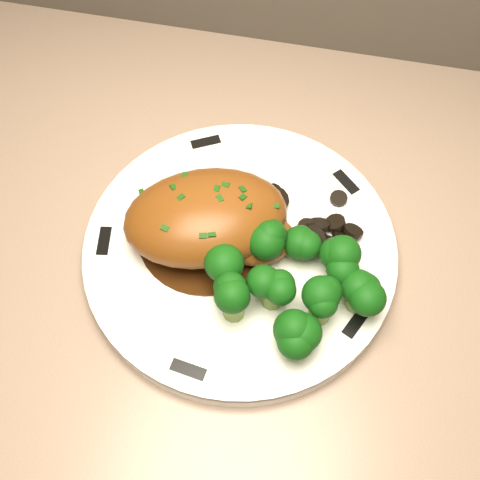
% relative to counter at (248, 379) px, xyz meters
% --- Properties ---
extents(counter, '(1.91, 0.64, 0.95)m').
position_rel_counter_xyz_m(counter, '(0.00, 0.00, 0.00)').
color(counter, brown).
rests_on(counter, ground).
extents(plate, '(0.32, 0.32, 0.02)m').
position_rel_counter_xyz_m(plate, '(-0.01, -0.00, 0.42)').
color(plate, white).
rests_on(plate, counter).
extents(rim_accent_0, '(0.03, 0.03, 0.00)m').
position_rel_counter_xyz_m(rim_accent_0, '(0.08, 0.09, 0.43)').
color(rim_accent_0, black).
rests_on(rim_accent_0, plate).
extents(rim_accent_1, '(0.03, 0.02, 0.00)m').
position_rel_counter_xyz_m(rim_accent_1, '(-0.08, 0.11, 0.43)').
color(rim_accent_1, black).
rests_on(rim_accent_1, plate).
extents(rim_accent_2, '(0.02, 0.03, 0.00)m').
position_rel_counter_xyz_m(rim_accent_2, '(-0.14, -0.03, 0.43)').
color(rim_accent_2, black).
rests_on(rim_accent_2, plate).
extents(rim_accent_3, '(0.03, 0.02, 0.00)m').
position_rel_counter_xyz_m(rim_accent_3, '(-0.03, -0.13, 0.43)').
color(rim_accent_3, black).
rests_on(rim_accent_3, plate).
extents(rim_accent_4, '(0.02, 0.03, 0.00)m').
position_rel_counter_xyz_m(rim_accent_4, '(0.11, -0.06, 0.43)').
color(rim_accent_4, black).
rests_on(rim_accent_4, plate).
extents(gravy_pool, '(0.14, 0.14, 0.00)m').
position_rel_counter_xyz_m(gravy_pool, '(-0.05, 0.00, 0.43)').
color(gravy_pool, '#341A09').
rests_on(gravy_pool, plate).
extents(chicken_breast, '(0.19, 0.15, 0.06)m').
position_rel_counter_xyz_m(chicken_breast, '(-0.04, 0.00, 0.46)').
color(chicken_breast, brown).
rests_on(chicken_breast, plate).
extents(mushroom_pile, '(0.11, 0.08, 0.03)m').
position_rel_counter_xyz_m(mushroom_pile, '(0.04, 0.04, 0.44)').
color(mushroom_pile, black).
rests_on(mushroom_pile, plate).
extents(broccoli_florets, '(0.15, 0.12, 0.05)m').
position_rel_counter_xyz_m(broccoli_florets, '(0.04, -0.04, 0.46)').
color(broccoli_florets, olive).
rests_on(broccoli_florets, plate).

